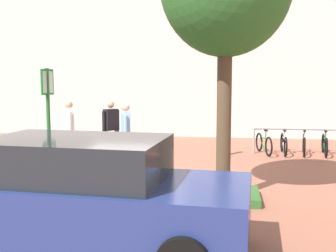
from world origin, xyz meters
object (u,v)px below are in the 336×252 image
bollard_steel (227,141)px  person_shirt_blue (69,126)px  car_navy_sedan (87,195)px  bike_rack_cluster (314,144)px  person_suited_navy (111,126)px  parking_sign_post (48,112)px  bike_at_sign (57,174)px  person_shirt_white (126,131)px

bollard_steel → person_shirt_blue: bearing=-163.0°
person_shirt_blue → car_navy_sedan: person_shirt_blue is taller
bollard_steel → person_shirt_blue: (-4.53, -1.39, 0.53)m
bike_rack_cluster → person_shirt_blue: size_ratio=2.19×
person_suited_navy → car_navy_sedan: size_ratio=0.39×
parking_sign_post → bike_at_sign: size_ratio=1.62×
parking_sign_post → person_suited_navy: 3.83m
person_suited_navy → car_navy_sedan: bearing=-76.8°
bike_rack_cluster → person_shirt_white: person_shirt_white is taller
bollard_steel → bike_at_sign: bearing=-127.0°
bike_at_sign → person_suited_navy: (0.14, 3.63, 0.63)m
parking_sign_post → person_suited_navy: size_ratio=1.49×
person_suited_navy → car_navy_sedan: person_suited_navy is taller
person_shirt_white → car_navy_sedan: person_shirt_white is taller
person_shirt_white → person_suited_navy: same height
bike_at_sign → car_navy_sedan: (1.64, -2.76, 0.41)m
parking_sign_post → car_navy_sedan: size_ratio=0.58×
person_shirt_blue → person_suited_navy: bearing=16.5°
parking_sign_post → person_shirt_white: size_ratio=1.49×
bollard_steel → person_shirt_white: 3.48m
bike_rack_cluster → person_shirt_blue: bearing=-165.8°
parking_sign_post → person_shirt_white: (0.96, 2.61, -0.69)m
bike_at_sign → person_shirt_white: bearing=70.5°
parking_sign_post → bike_at_sign: 1.33m
bollard_steel → person_shirt_blue: person_shirt_blue is taller
bike_at_sign → car_navy_sedan: car_navy_sedan is taller
bike_rack_cluster → person_shirt_blue: (-7.23, -1.83, 0.64)m
bollard_steel → person_shirt_white: person_shirt_white is taller
bollard_steel → person_suited_navy: size_ratio=0.52×
parking_sign_post → person_shirt_blue: (-0.92, 3.43, -0.69)m
bike_at_sign → person_suited_navy: 3.69m
parking_sign_post → bike_at_sign: parking_sign_post is taller
bike_at_sign → person_shirt_blue: 3.50m
parking_sign_post → bollard_steel: parking_sign_post is taller
bollard_steel → person_shirt_white: size_ratio=0.52×
bike_at_sign → bollard_steel: bollard_steel is taller
parking_sign_post → person_shirt_blue: size_ratio=1.49×
bike_at_sign → bike_rack_cluster: 8.05m
bollard_steel → car_navy_sedan: car_navy_sedan is taller
bike_at_sign → car_navy_sedan: bearing=-59.3°
bike_rack_cluster → person_suited_navy: (-6.08, -1.49, 0.64)m
person_shirt_white → car_navy_sedan: size_ratio=0.39×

